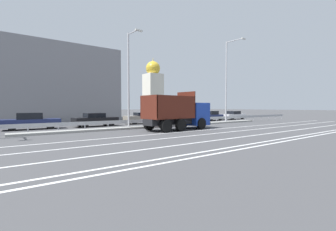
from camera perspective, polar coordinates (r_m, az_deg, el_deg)
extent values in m
plane|color=#424244|center=(21.55, 5.10, -3.30)|extent=(320.00, 320.00, 0.00)
cube|color=silver|center=(19.08, 5.63, -4.01)|extent=(51.50, 0.16, 0.01)
cube|color=silver|center=(17.44, 10.69, -4.61)|extent=(51.50, 0.16, 0.01)
cube|color=silver|center=(15.86, 17.30, -5.35)|extent=(51.50, 0.16, 0.01)
cube|color=silver|center=(14.43, 25.99, -6.20)|extent=(51.50, 0.16, 0.01)
cube|color=silver|center=(14.72, 23.86, -6.01)|extent=(51.50, 0.16, 0.01)
cube|color=gray|center=(23.85, 0.38, -2.55)|extent=(28.32, 1.10, 0.18)
cube|color=#9EA0A5|center=(24.62, -1.00, -1.17)|extent=(51.50, 0.04, 0.32)
cylinder|color=#ADADB2|center=(20.22, -32.02, -3.10)|extent=(0.09, 0.09, 0.62)
cylinder|color=#ADADB2|center=(20.48, -26.08, -2.93)|extent=(0.09, 0.09, 0.62)
cylinder|color=#ADADB2|center=(20.95, -20.36, -2.74)|extent=(0.09, 0.09, 0.62)
cylinder|color=#ADADB2|center=(21.62, -14.94, -2.53)|extent=(0.09, 0.09, 0.62)
cylinder|color=#ADADB2|center=(22.47, -9.88, -2.31)|extent=(0.09, 0.09, 0.62)
cylinder|color=#ADADB2|center=(23.48, -5.24, -2.10)|extent=(0.09, 0.09, 0.62)
cylinder|color=#ADADB2|center=(24.64, -1.00, -1.89)|extent=(0.09, 0.09, 0.62)
cylinder|color=#ADADB2|center=(25.91, 2.84, -1.69)|extent=(0.09, 0.09, 0.62)
cylinder|color=#ADADB2|center=(27.30, 6.30, -1.51)|extent=(0.09, 0.09, 0.62)
cylinder|color=#ADADB2|center=(28.77, 9.42, -1.34)|extent=(0.09, 0.09, 0.62)
cylinder|color=#ADADB2|center=(30.32, 12.23, -1.18)|extent=(0.09, 0.09, 0.62)
cylinder|color=#ADADB2|center=(31.93, 14.75, -1.04)|extent=(0.09, 0.09, 0.62)
cylinder|color=#ADADB2|center=(33.60, 17.03, -0.90)|extent=(0.09, 0.09, 0.62)
cylinder|color=#ADADB2|center=(35.32, 19.10, -0.78)|extent=(0.09, 0.09, 0.62)
cylinder|color=#ADADB2|center=(37.08, 20.96, -0.67)|extent=(0.09, 0.09, 0.62)
cylinder|color=#ADADB2|center=(38.88, 22.66, -0.57)|extent=(0.09, 0.09, 0.62)
cylinder|color=#ADADB2|center=(40.71, 24.21, -0.48)|extent=(0.09, 0.09, 0.62)
cylinder|color=#ADADB2|center=(42.56, 25.62, -0.40)|extent=(0.09, 0.09, 0.62)
cylinder|color=#ADADB2|center=(44.44, 26.91, -0.32)|extent=(0.09, 0.09, 0.62)
cube|color=#19389E|center=(22.00, 6.64, 0.41)|extent=(2.18, 2.52, 2.14)
cube|color=black|center=(22.75, 8.35, 1.39)|extent=(0.21, 2.02, 0.81)
cube|color=black|center=(22.83, 8.39, -1.83)|extent=(0.30, 2.31, 0.24)
cube|color=black|center=(19.72, 0.18, -1.51)|extent=(4.72, 1.69, 0.53)
cube|color=#511E14|center=(19.70, 0.18, -0.57)|extent=(4.62, 2.64, 0.12)
cube|color=#511E14|center=(20.50, -1.82, 2.28)|extent=(4.43, 0.48, 1.84)
cube|color=#511E14|center=(18.88, 2.35, 2.29)|extent=(4.43, 0.48, 1.84)
cube|color=#511E14|center=(21.17, 4.59, 2.89)|extent=(0.30, 2.26, 2.30)
cube|color=#511E14|center=(18.32, -4.93, 2.29)|extent=(0.30, 2.26, 1.84)
cylinder|color=black|center=(22.63, 3.96, -1.72)|extent=(1.06, 0.41, 1.04)
cylinder|color=black|center=(21.06, 8.42, -2.02)|extent=(1.06, 0.41, 1.04)
cylinder|color=black|center=(20.83, -1.21, -2.05)|extent=(1.06, 0.41, 1.04)
cylinder|color=black|center=(19.12, 3.24, -2.43)|extent=(1.06, 0.41, 1.04)
cylinder|color=black|center=(19.84, -4.79, -2.27)|extent=(1.06, 0.41, 1.04)
cylinder|color=black|center=(18.03, -0.43, -2.70)|extent=(1.06, 0.41, 1.04)
cylinder|color=white|center=(24.38, 2.05, -2.30)|extent=(0.16, 0.16, 0.31)
cylinder|color=black|center=(24.35, 2.05, -1.59)|extent=(0.16, 0.16, 0.31)
cylinder|color=white|center=(24.34, 2.06, -0.87)|extent=(0.16, 0.16, 0.31)
cylinder|color=black|center=(24.32, 2.06, -0.15)|extent=(0.16, 0.16, 0.31)
cylinder|color=white|center=(24.31, 2.06, 0.57)|extent=(0.16, 0.16, 0.31)
cylinder|color=#1E4CB2|center=(24.30, 2.06, 1.82)|extent=(0.76, 0.03, 0.76)
cylinder|color=white|center=(24.30, 2.06, 1.82)|extent=(0.82, 0.02, 0.82)
cylinder|color=#ADADB2|center=(21.45, -10.01, 8.57)|extent=(0.18, 0.18, 8.91)
cylinder|color=#ADADB2|center=(21.62, -8.81, 20.22)|extent=(0.23, 1.79, 0.10)
cube|color=silver|center=(20.88, -7.43, 20.67)|extent=(0.71, 0.25, 0.12)
cylinder|color=#ADADB2|center=(30.10, 14.55, 8.13)|extent=(0.18, 0.18, 10.44)
cylinder|color=#ADADB2|center=(30.36, 16.58, 17.82)|extent=(0.21, 2.44, 0.10)
cube|color=silver|center=(29.68, 18.61, 18.00)|extent=(0.71, 0.23, 0.12)
cube|color=navy|center=(24.02, -31.37, -1.55)|extent=(4.80, 1.78, 0.65)
cube|color=black|center=(23.99, -31.74, -0.10)|extent=(2.04, 1.51, 0.58)
cylinder|color=black|center=(24.95, -28.08, -2.11)|extent=(0.61, 0.22, 0.60)
cylinder|color=black|center=(23.39, -27.63, -2.37)|extent=(0.61, 0.22, 0.60)
cylinder|color=black|center=(24.79, -34.87, -2.27)|extent=(0.61, 0.22, 0.60)
cylinder|color=black|center=(23.22, -34.88, -2.55)|extent=(0.61, 0.22, 0.60)
cube|color=black|center=(25.01, -17.90, -1.20)|extent=(4.66, 2.08, 0.65)
cube|color=black|center=(24.93, -18.21, 0.07)|extent=(2.02, 1.68, 0.47)
cylinder|color=black|center=(26.35, -15.75, -1.73)|extent=(0.61, 0.24, 0.60)
cylinder|color=black|center=(24.85, -14.16, -1.94)|extent=(0.61, 0.24, 0.60)
cylinder|color=black|center=(25.32, -21.57, -1.95)|extent=(0.61, 0.24, 0.60)
cylinder|color=black|center=(23.75, -20.27, -2.20)|extent=(0.61, 0.24, 0.60)
cube|color=gray|center=(27.74, -6.78, -0.76)|extent=(4.23, 1.94, 0.69)
cube|color=black|center=(27.77, -6.56, 0.38)|extent=(1.82, 1.60, 0.40)
cylinder|color=black|center=(26.48, -8.49, -1.65)|extent=(0.61, 0.23, 0.60)
cylinder|color=black|center=(27.96, -9.88, -1.46)|extent=(0.61, 0.23, 0.60)
cylinder|color=black|center=(27.64, -3.65, -1.47)|extent=(0.61, 0.23, 0.60)
cylinder|color=black|center=(29.06, -5.22, -1.30)|extent=(0.61, 0.23, 0.60)
cube|color=maroon|center=(30.86, 3.04, -0.61)|extent=(4.10, 1.79, 0.52)
cube|color=black|center=(30.92, 3.22, 0.23)|extent=(1.74, 1.53, 0.39)
cylinder|color=black|center=(29.48, 2.06, -1.24)|extent=(0.61, 0.22, 0.60)
cylinder|color=black|center=(30.78, 0.27, -1.10)|extent=(0.61, 0.22, 0.60)
cylinder|color=black|center=(31.05, 5.78, -1.08)|extent=(0.61, 0.22, 0.60)
cylinder|color=black|center=(32.28, 3.94, -0.95)|extent=(0.61, 0.22, 0.60)
cube|color=navy|center=(34.55, 10.77, -0.27)|extent=(4.23, 2.08, 0.62)
cube|color=black|center=(34.63, 10.90, 0.71)|extent=(1.84, 1.68, 0.55)
cylinder|color=black|center=(33.05, 10.53, -0.91)|extent=(0.61, 0.25, 0.60)
cylinder|color=black|center=(34.12, 8.33, -0.80)|extent=(0.61, 0.25, 0.60)
cylinder|color=black|center=(35.07, 13.13, -0.76)|extent=(0.61, 0.25, 0.60)
cylinder|color=black|center=(36.08, 10.98, -0.66)|extent=(0.61, 0.25, 0.60)
cube|color=silver|center=(39.04, 16.09, -0.07)|extent=(4.71, 2.16, 0.58)
cube|color=black|center=(39.14, 16.22, 0.73)|extent=(2.02, 1.79, 0.52)
cylinder|color=black|center=(37.36, 15.98, -0.61)|extent=(0.61, 0.23, 0.60)
cylinder|color=black|center=(38.43, 13.75, -0.51)|extent=(0.61, 0.23, 0.60)
cylinder|color=black|center=(39.74, 18.35, -0.48)|extent=(0.61, 0.23, 0.60)
cylinder|color=black|center=(40.75, 16.18, -0.39)|extent=(0.61, 0.23, 0.60)
cube|color=gray|center=(38.08, -28.46, 6.70)|extent=(18.05, 12.69, 10.47)
cube|color=silver|center=(51.57, -3.82, 5.18)|extent=(3.60, 3.60, 9.55)
sphere|color=gold|center=(52.24, -3.83, 11.85)|extent=(3.24, 3.24, 3.24)
cone|color=gold|center=(52.60, -3.84, 13.88)|extent=(0.30, 0.30, 1.20)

